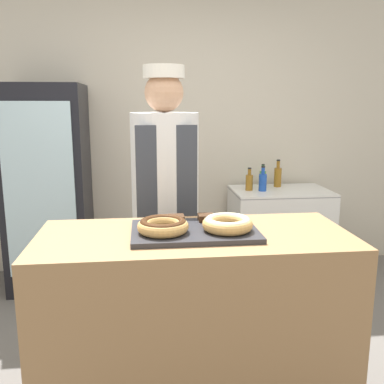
{
  "coord_description": "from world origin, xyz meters",
  "views": [
    {
      "loc": [
        -0.23,
        -1.92,
        1.57
      ],
      "look_at": [
        0.0,
        0.1,
        1.15
      ],
      "focal_mm": 40.0,
      "sensor_mm": 36.0,
      "label": 1
    }
  ],
  "objects_px": {
    "brownie_back_right": "(206,217)",
    "chest_freezer": "(279,232)",
    "beverage_fridge": "(48,188)",
    "donut_light_glaze": "(227,223)",
    "baker_person": "(166,205)",
    "bottle_blue": "(263,181)",
    "bottle_amber": "(278,176)",
    "brownie_back_left": "(176,218)",
    "donut_chocolate_glaze": "(163,225)",
    "bottle_green": "(263,178)",
    "bottle_amber_b": "(249,182)",
    "serving_tray": "(194,231)"
  },
  "relations": [
    {
      "from": "brownie_back_right",
      "to": "chest_freezer",
      "type": "xyz_separation_m",
      "value": [
        0.93,
        1.63,
        -0.6
      ]
    },
    {
      "from": "beverage_fridge",
      "to": "chest_freezer",
      "type": "height_order",
      "value": "beverage_fridge"
    },
    {
      "from": "donut_light_glaze",
      "to": "chest_freezer",
      "type": "relative_size",
      "value": 0.27
    },
    {
      "from": "brownie_back_right",
      "to": "baker_person",
      "type": "relative_size",
      "value": 0.04
    },
    {
      "from": "baker_person",
      "to": "bottle_blue",
      "type": "height_order",
      "value": "baker_person"
    },
    {
      "from": "beverage_fridge",
      "to": "bottle_amber",
      "type": "distance_m",
      "value": 2.06
    },
    {
      "from": "chest_freezer",
      "to": "brownie_back_left",
      "type": "bearing_deg",
      "value": -123.46
    },
    {
      "from": "donut_chocolate_glaze",
      "to": "donut_light_glaze",
      "type": "relative_size",
      "value": 1.0
    },
    {
      "from": "donut_light_glaze",
      "to": "brownie_back_right",
      "type": "height_order",
      "value": "donut_light_glaze"
    },
    {
      "from": "chest_freezer",
      "to": "bottle_amber",
      "type": "distance_m",
      "value": 0.52
    },
    {
      "from": "donut_chocolate_glaze",
      "to": "chest_freezer",
      "type": "bearing_deg",
      "value": 57.52
    },
    {
      "from": "brownie_back_right",
      "to": "bottle_green",
      "type": "xyz_separation_m",
      "value": [
        0.8,
        1.78,
        -0.12
      ]
    },
    {
      "from": "brownie_back_right",
      "to": "beverage_fridge",
      "type": "bearing_deg",
      "value": 124.52
    },
    {
      "from": "chest_freezer",
      "to": "bottle_green",
      "type": "height_order",
      "value": "bottle_green"
    },
    {
      "from": "brownie_back_left",
      "to": "bottle_amber",
      "type": "relative_size",
      "value": 0.31
    },
    {
      "from": "baker_person",
      "to": "bottle_blue",
      "type": "bearing_deg",
      "value": 48.35
    },
    {
      "from": "bottle_amber_b",
      "to": "chest_freezer",
      "type": "bearing_deg",
      "value": -0.93
    },
    {
      "from": "brownie_back_left",
      "to": "baker_person",
      "type": "height_order",
      "value": "baker_person"
    },
    {
      "from": "brownie_back_right",
      "to": "bottle_green",
      "type": "bearing_deg",
      "value": 65.89
    },
    {
      "from": "brownie_back_left",
      "to": "bottle_amber",
      "type": "height_order",
      "value": "bottle_amber"
    },
    {
      "from": "donut_chocolate_glaze",
      "to": "donut_light_glaze",
      "type": "height_order",
      "value": "same"
    },
    {
      "from": "donut_light_glaze",
      "to": "bottle_blue",
      "type": "height_order",
      "value": "donut_light_glaze"
    },
    {
      "from": "chest_freezer",
      "to": "bottle_amber_b",
      "type": "distance_m",
      "value": 0.56
    },
    {
      "from": "baker_person",
      "to": "bottle_amber_b",
      "type": "xyz_separation_m",
      "value": [
        0.81,
        1.07,
        -0.06
      ]
    },
    {
      "from": "bottle_blue",
      "to": "brownie_back_left",
      "type": "bearing_deg",
      "value": -119.32
    },
    {
      "from": "beverage_fridge",
      "to": "chest_freezer",
      "type": "relative_size",
      "value": 1.98
    },
    {
      "from": "donut_light_glaze",
      "to": "bottle_green",
      "type": "distance_m",
      "value": 2.09
    },
    {
      "from": "brownie_back_left",
      "to": "chest_freezer",
      "type": "xyz_separation_m",
      "value": [
        1.08,
        1.63,
        -0.6
      ]
    },
    {
      "from": "brownie_back_left",
      "to": "bottle_green",
      "type": "relative_size",
      "value": 0.36
    },
    {
      "from": "brownie_back_left",
      "to": "chest_freezer",
      "type": "height_order",
      "value": "brownie_back_left"
    },
    {
      "from": "baker_person",
      "to": "brownie_back_right",
      "type": "bearing_deg",
      "value": -72.68
    },
    {
      "from": "chest_freezer",
      "to": "bottle_green",
      "type": "bearing_deg",
      "value": 131.22
    },
    {
      "from": "serving_tray",
      "to": "chest_freezer",
      "type": "xyz_separation_m",
      "value": [
        1.0,
        1.76,
        -0.58
      ]
    },
    {
      "from": "serving_tray",
      "to": "bottle_amber_b",
      "type": "relative_size",
      "value": 2.86
    },
    {
      "from": "donut_light_glaze",
      "to": "beverage_fridge",
      "type": "xyz_separation_m",
      "value": [
        -1.19,
        1.8,
        -0.16
      ]
    },
    {
      "from": "donut_chocolate_glaze",
      "to": "brownie_back_left",
      "type": "xyz_separation_m",
      "value": [
        0.07,
        0.18,
        -0.02
      ]
    },
    {
      "from": "brownie_back_right",
      "to": "chest_freezer",
      "type": "distance_m",
      "value": 1.97
    },
    {
      "from": "serving_tray",
      "to": "donut_light_glaze",
      "type": "xyz_separation_m",
      "value": [
        0.15,
        -0.04,
        0.05
      ]
    },
    {
      "from": "brownie_back_right",
      "to": "brownie_back_left",
      "type": "bearing_deg",
      "value": 180.0
    },
    {
      "from": "donut_light_glaze",
      "to": "bottle_blue",
      "type": "bearing_deg",
      "value": 69.27
    },
    {
      "from": "brownie_back_right",
      "to": "bottle_blue",
      "type": "xyz_separation_m",
      "value": [
        0.74,
        1.59,
        -0.12
      ]
    },
    {
      "from": "baker_person",
      "to": "bottle_amber",
      "type": "height_order",
      "value": "baker_person"
    },
    {
      "from": "bottle_amber_b",
      "to": "baker_person",
      "type": "bearing_deg",
      "value": -126.92
    },
    {
      "from": "beverage_fridge",
      "to": "bottle_amber",
      "type": "height_order",
      "value": "beverage_fridge"
    },
    {
      "from": "serving_tray",
      "to": "bottle_amber",
      "type": "xyz_separation_m",
      "value": [
        1.01,
        1.91,
        -0.08
      ]
    },
    {
      "from": "serving_tray",
      "to": "beverage_fridge",
      "type": "relative_size",
      "value": 0.34
    },
    {
      "from": "donut_chocolate_glaze",
      "to": "brownie_back_left",
      "type": "height_order",
      "value": "donut_chocolate_glaze"
    },
    {
      "from": "brownie_back_right",
      "to": "beverage_fridge",
      "type": "height_order",
      "value": "beverage_fridge"
    },
    {
      "from": "brownie_back_left",
      "to": "bottle_green",
      "type": "distance_m",
      "value": 2.02
    },
    {
      "from": "bottle_amber",
      "to": "bottle_green",
      "type": "height_order",
      "value": "bottle_amber"
    }
  ]
}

